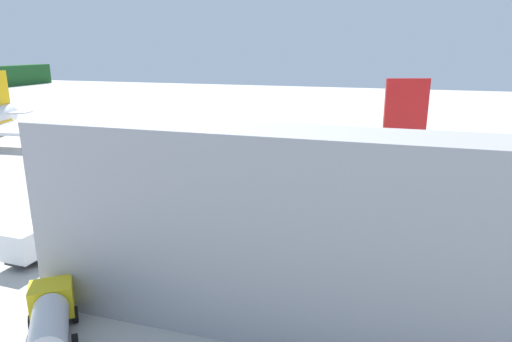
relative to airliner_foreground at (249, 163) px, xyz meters
The scene contains 12 objects.
ground 31.87m from the airliner_foreground, 65.44° to the left, with size 240.00×320.00×0.20m, color #B7B5AD.
terminal_building 28.49m from the airliner_foreground, 139.96° to the right, with size 4.00×46.94×11.03m, color #99999E.
airliner_foreground is the anchor object (origin of this frame).
service_truck_fuel 20.97m from the airliner_foreground, 151.23° to the left, with size 5.43×2.59×2.64m.
service_truck_baggage 26.65m from the airliner_foreground, behind, with size 5.85×5.19×2.40m.
service_truck_catering 17.10m from the airliner_foreground, 112.04° to the right, with size 3.51×6.25×2.96m.
cargo_container_near 11.25m from the airliner_foreground, 81.30° to the right, with size 2.15×2.15×1.85m.
cargo_container_mid 20.94m from the airliner_foreground, behind, with size 2.40×2.40×2.07m.
cargo_container_far 12.16m from the airliner_foreground, 164.32° to the right, with size 1.68×1.68×1.86m.
crew_marshaller 10.36m from the airliner_foreground, 54.82° to the right, with size 0.50×0.47×1.69m.
crew_loader_left 7.83m from the airliner_foreground, behind, with size 0.51×0.46×1.61m.
apron_guide_line 5.66m from the airliner_foreground, 100.50° to the right, with size 0.30×60.00×0.01m, color yellow.
Camera 1 is at (-56.01, 5.27, 14.91)m, focal length 31.72 mm.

